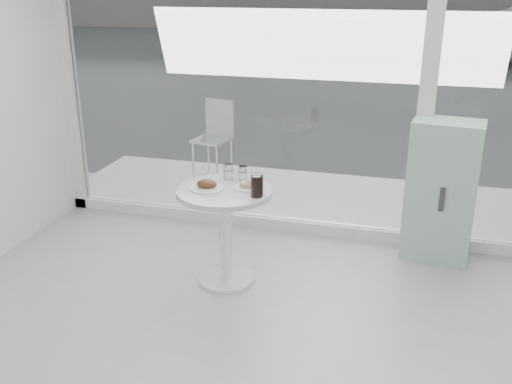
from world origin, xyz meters
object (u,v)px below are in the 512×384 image
(plate_fritter, at_px, (207,185))
(water_tumbler_a, at_px, (228,172))
(car_white, at_px, (361,37))
(cola_glass, at_px, (257,186))
(patio_chair, at_px, (215,133))
(water_tumbler_b, at_px, (243,174))
(main_table, at_px, (225,216))
(mint_cabinet, at_px, (441,191))
(plate_donut, at_px, (248,186))

(plate_fritter, xyz_separation_m, water_tumbler_a, (0.08, 0.26, 0.03))
(car_white, height_order, cola_glass, car_white)
(patio_chair, height_order, cola_glass, cola_glass)
(water_tumbler_a, bearing_deg, cola_glass, -44.15)
(car_white, bearing_deg, water_tumbler_b, 170.81)
(water_tumbler_a, bearing_deg, main_table, -79.40)
(mint_cabinet, relative_size, water_tumbler_b, 10.79)
(water_tumbler_b, bearing_deg, plate_fritter, -125.57)
(plate_donut, bearing_deg, water_tumbler_a, 141.96)
(main_table, bearing_deg, water_tumbler_b, 74.13)
(patio_chair, bearing_deg, car_white, 99.79)
(mint_cabinet, bearing_deg, patio_chair, 157.46)
(main_table, height_order, mint_cabinet, mint_cabinet)
(plate_fritter, relative_size, water_tumbler_b, 2.27)
(patio_chair, bearing_deg, main_table, -56.02)
(mint_cabinet, xyz_separation_m, patio_chair, (-2.48, 1.43, -0.04))
(main_table, xyz_separation_m, car_white, (-0.30, 13.19, 0.10))
(plate_donut, bearing_deg, mint_cabinet, 29.64)
(patio_chair, relative_size, plate_fritter, 3.52)
(main_table, bearing_deg, cola_glass, -15.88)
(main_table, relative_size, mint_cabinet, 0.65)
(plate_fritter, height_order, water_tumbler_a, water_tumbler_a)
(main_table, bearing_deg, plate_fritter, -167.44)
(plate_fritter, bearing_deg, water_tumbler_b, 54.43)
(patio_chair, distance_m, plate_fritter, 2.48)
(water_tumbler_a, bearing_deg, plate_fritter, -107.52)
(patio_chair, bearing_deg, water_tumbler_b, -52.22)
(mint_cabinet, height_order, cola_glass, mint_cabinet)
(mint_cabinet, bearing_deg, cola_glass, -136.42)
(patio_chair, relative_size, water_tumbler_a, 7.20)
(main_table, height_order, plate_fritter, plate_fritter)
(car_white, relative_size, plate_fritter, 15.39)
(water_tumbler_b, bearing_deg, plate_donut, -61.71)
(main_table, xyz_separation_m, patio_chair, (-0.89, 2.31, -0.00))
(main_table, distance_m, plate_fritter, 0.28)
(car_white, relative_size, plate_donut, 18.50)
(car_white, bearing_deg, plate_donut, 171.19)
(main_table, bearing_deg, car_white, 91.30)
(plate_donut, bearing_deg, water_tumbler_b, 118.29)
(car_white, distance_m, water_tumbler_a, 12.96)
(cola_glass, bearing_deg, mint_cabinet, 36.09)
(cola_glass, bearing_deg, car_white, 92.47)
(mint_cabinet, xyz_separation_m, water_tumbler_a, (-1.63, -0.65, 0.23))
(main_table, xyz_separation_m, water_tumbler_b, (0.07, 0.24, 0.27))
(patio_chair, bearing_deg, cola_glass, -51.12)
(main_table, distance_m, cola_glass, 0.41)
(patio_chair, bearing_deg, mint_cabinet, -17.13)
(main_table, distance_m, water_tumbler_b, 0.37)
(main_table, height_order, car_white, car_white)
(main_table, relative_size, cola_glass, 4.52)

